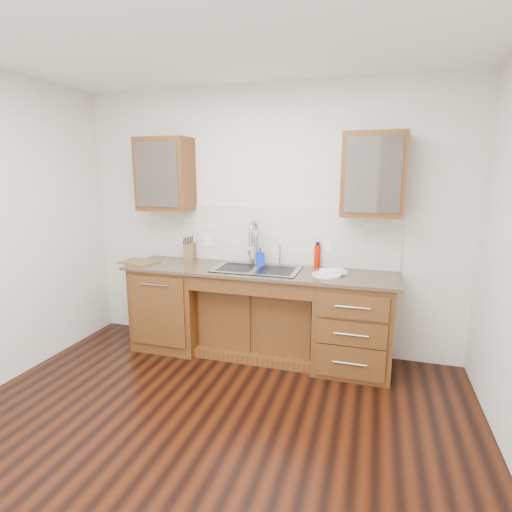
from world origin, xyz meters
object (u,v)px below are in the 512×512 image
(soap_bottle, at_px, (260,257))
(plate, at_px, (326,275))
(knife_block, at_px, (190,252))
(cutting_board, at_px, (139,262))
(water_bottle, at_px, (317,256))

(soap_bottle, height_order, plate, soap_bottle)
(knife_block, distance_m, cutting_board, 0.55)
(plate, height_order, cutting_board, cutting_board)
(soap_bottle, bearing_deg, plate, -36.12)
(knife_block, bearing_deg, water_bottle, -9.50)
(soap_bottle, bearing_deg, cutting_board, 170.52)
(soap_bottle, height_order, cutting_board, soap_bottle)
(soap_bottle, relative_size, cutting_board, 0.51)
(cutting_board, bearing_deg, plate, 1.07)
(knife_block, xyz_separation_m, cutting_board, (-0.45, -0.30, -0.08))
(soap_bottle, relative_size, plate, 0.71)
(water_bottle, distance_m, knife_block, 1.38)
(soap_bottle, xyz_separation_m, knife_block, (-0.82, 0.06, -0.00))
(knife_block, height_order, cutting_board, knife_block)
(water_bottle, height_order, knife_block, water_bottle)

